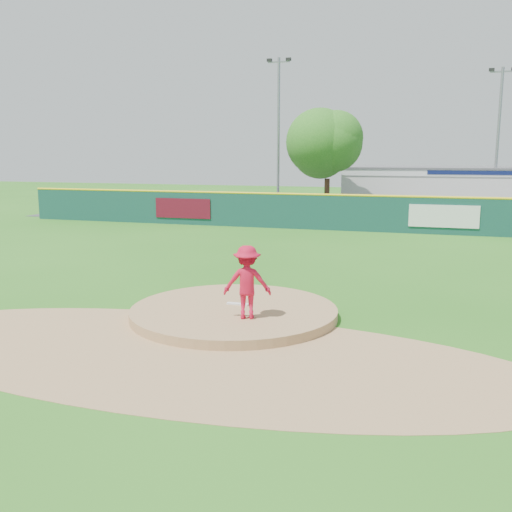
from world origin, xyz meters
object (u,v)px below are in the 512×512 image
(van, at_px, (305,207))
(light_pole_right, at_px, (498,135))
(pool_building_grp, at_px, (447,189))
(playground_slide, at_px, (175,204))
(deciduous_tree, at_px, (328,150))
(pitcher, at_px, (247,282))
(light_pole_left, at_px, (278,129))

(van, xyz_separation_m, light_pole_right, (12.41, 4.50, 4.89))
(van, xyz_separation_m, pool_building_grp, (9.41, 7.50, 1.01))
(pool_building_grp, height_order, playground_slide, pool_building_grp)
(deciduous_tree, bearing_deg, van, -160.37)
(playground_slide, relative_size, light_pole_right, 0.26)
(pool_building_grp, bearing_deg, van, -141.45)
(pitcher, xyz_separation_m, light_pole_left, (-6.64, 27.82, 4.89))
(light_pole_right, bearing_deg, van, -160.06)
(pool_building_grp, relative_size, light_pole_right, 1.52)
(light_pole_right, bearing_deg, playground_slide, -164.48)
(van, bearing_deg, playground_slide, 90.40)
(pitcher, relative_size, playground_slide, 0.70)
(pitcher, height_order, van, pitcher)
(van, xyz_separation_m, playground_slide, (-9.10, -1.47, 0.07))
(pitcher, relative_size, deciduous_tree, 0.25)
(van, relative_size, pool_building_grp, 0.30)
(van, bearing_deg, pitcher, -179.72)
(deciduous_tree, height_order, light_pole_right, light_pole_right)
(playground_slide, bearing_deg, light_pole_right, 15.52)
(pool_building_grp, distance_m, light_pole_left, 13.72)
(pitcher, distance_m, pool_building_grp, 33.25)
(pitcher, relative_size, van, 0.40)
(pool_building_grp, bearing_deg, light_pole_left, -157.40)
(light_pole_left, xyz_separation_m, light_pole_right, (15.00, 2.00, -0.51))
(light_pole_left, bearing_deg, van, -43.97)
(pitcher, height_order, light_pole_right, light_pole_right)
(pitcher, relative_size, light_pole_right, 0.18)
(van, relative_size, light_pole_right, 0.46)
(playground_slide, distance_m, light_pole_left, 9.30)
(light_pole_left, height_order, light_pole_right, light_pole_left)
(playground_slide, bearing_deg, van, 9.19)
(playground_slide, relative_size, light_pole_left, 0.24)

